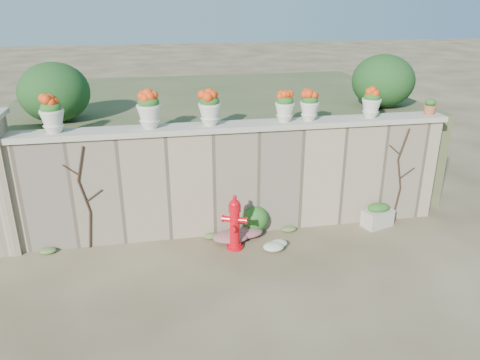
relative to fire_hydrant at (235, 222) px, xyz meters
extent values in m
plane|color=#4C3B26|center=(0.14, -1.06, -0.52)|extent=(80.00, 80.00, 0.00)
cube|color=#9E8869|center=(0.14, 0.74, 0.48)|extent=(8.00, 0.40, 2.00)
cube|color=#B9B19C|center=(0.14, 0.74, 1.53)|extent=(8.10, 0.52, 0.10)
cube|color=#384C23|center=(0.14, 3.94, 0.48)|extent=(9.00, 6.00, 2.00)
ellipsoid|color=#143814|center=(-3.06, 1.94, 2.03)|extent=(1.30, 1.30, 1.10)
ellipsoid|color=#143814|center=(3.54, 1.94, 2.03)|extent=(1.30, 1.30, 1.10)
cylinder|color=black|center=(-2.52, 0.52, -0.17)|extent=(0.12, 0.04, 0.70)
cylinder|color=black|center=(-2.55, 0.52, 0.48)|extent=(0.17, 0.04, 0.61)
cylinder|color=black|center=(-2.54, 0.52, 1.08)|extent=(0.18, 0.04, 0.61)
cylinder|color=black|center=(-2.38, 0.52, 0.48)|extent=(0.30, 0.02, 0.22)
cylinder|color=black|center=(-2.71, 0.52, 0.98)|extent=(0.25, 0.02, 0.21)
cylinder|color=black|center=(3.38, 0.52, -0.17)|extent=(0.12, 0.04, 0.70)
cylinder|color=black|center=(3.35, 0.52, 0.48)|extent=(0.17, 0.04, 0.61)
cylinder|color=black|center=(3.36, 0.52, 1.08)|extent=(0.18, 0.04, 0.61)
cylinder|color=black|center=(3.52, 0.52, 0.48)|extent=(0.30, 0.02, 0.22)
cylinder|color=black|center=(3.19, 0.52, 0.98)|extent=(0.25, 0.02, 0.21)
cylinder|color=red|center=(0.00, 0.00, -0.49)|extent=(0.29, 0.29, 0.05)
cylinder|color=red|center=(0.00, 0.00, -0.10)|extent=(0.18, 0.18, 0.64)
cylinder|color=red|center=(0.00, 0.00, 0.05)|extent=(0.22, 0.22, 0.04)
cylinder|color=red|center=(0.00, 0.00, 0.27)|extent=(0.22, 0.22, 0.12)
ellipsoid|color=red|center=(0.00, 0.00, 0.38)|extent=(0.20, 0.20, 0.15)
cylinder|color=red|center=(0.00, 0.00, 0.46)|extent=(0.07, 0.07, 0.10)
cylinder|color=red|center=(-0.13, 0.06, 0.05)|extent=(0.17, 0.15, 0.10)
cylinder|color=red|center=(0.14, -0.05, 0.05)|extent=(0.17, 0.15, 0.10)
cylinder|color=red|center=(-0.04, -0.10, -0.05)|extent=(0.13, 0.13, 0.09)
cube|color=#B9B19C|center=(2.91, 0.34, -0.35)|extent=(0.65, 0.50, 0.34)
ellipsoid|color=#1E5119|center=(2.91, 0.34, -0.12)|extent=(0.50, 0.39, 0.17)
ellipsoid|color=#1E5119|center=(0.54, 0.49, -0.20)|extent=(0.67, 0.61, 0.64)
ellipsoid|color=#BD2568|center=(0.10, 0.28, -0.40)|extent=(0.90, 0.60, 0.24)
ellipsoid|color=white|center=(0.73, -0.16, -0.42)|extent=(0.51, 0.41, 0.19)
ellipsoid|color=#1E5119|center=(-2.92, 0.74, 2.01)|extent=(0.34, 0.34, 0.21)
ellipsoid|color=red|center=(-2.92, 0.74, 2.10)|extent=(0.30, 0.30, 0.21)
ellipsoid|color=#1E5119|center=(-1.34, 0.74, 2.03)|extent=(0.36, 0.36, 0.22)
ellipsoid|color=red|center=(-1.34, 0.74, 2.12)|extent=(0.32, 0.32, 0.23)
ellipsoid|color=#1E5119|center=(-0.30, 0.74, 2.01)|extent=(0.34, 0.34, 0.21)
ellipsoid|color=red|center=(-0.30, 0.74, 2.10)|extent=(0.30, 0.30, 0.21)
ellipsoid|color=#1E5119|center=(1.06, 0.74, 1.96)|extent=(0.30, 0.30, 0.18)
ellipsoid|color=red|center=(1.06, 0.74, 2.04)|extent=(0.26, 0.26, 0.19)
ellipsoid|color=#1E5119|center=(1.52, 0.74, 1.96)|extent=(0.30, 0.30, 0.18)
ellipsoid|color=red|center=(1.52, 0.74, 2.03)|extent=(0.26, 0.26, 0.19)
ellipsoid|color=#1E5119|center=(2.73, 0.74, 1.97)|extent=(0.31, 0.31, 0.18)
ellipsoid|color=red|center=(2.73, 0.74, 2.04)|extent=(0.27, 0.27, 0.19)
ellipsoid|color=#1E5119|center=(3.94, 0.74, 1.81)|extent=(0.20, 0.20, 0.14)
camera|label=1|loc=(-1.29, -7.25, 3.71)|focal=35.00mm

